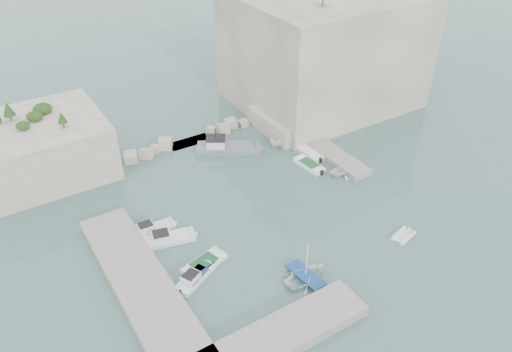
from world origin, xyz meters
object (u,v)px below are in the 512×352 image
motorboat_c (204,266)px  tender_east_d (284,144)px  motorboat_a (153,231)px  work_boat (229,151)px  motorboat_b (170,241)px  tender_east_a (340,175)px  rowboat (305,278)px  motorboat_d (196,279)px  tender_east_b (309,167)px  tender_east_c (309,155)px  inflatable_dinghy (403,237)px

motorboat_c → tender_east_d: size_ratio=1.11×
motorboat_a → work_boat: work_boat is taller
motorboat_a → work_boat: size_ratio=0.57×
motorboat_b → tender_east_d: tender_east_d is taller
motorboat_b → tender_east_d: size_ratio=1.29×
motorboat_b → tender_east_a: (23.53, 0.04, 0.00)m
motorboat_a → tender_east_d: bearing=21.4°
rowboat → tender_east_d: tender_east_d is taller
motorboat_d → tender_east_a: 24.52m
motorboat_c → motorboat_d: motorboat_d is taller
motorboat_c → tender_east_b: 21.86m
tender_east_c → tender_east_d: bearing=17.0°
tender_east_b → motorboat_a: bearing=88.5°
motorboat_d → tender_east_d: size_ratio=1.14×
tender_east_d → motorboat_a: bearing=109.5°
motorboat_b → motorboat_d: same height
motorboat_c → rowboat: (7.55, -6.79, 0.00)m
motorboat_a → tender_east_a: (24.41, -2.35, 0.00)m
rowboat → tender_east_a: (14.55, 12.14, 0.00)m
inflatable_dinghy → tender_east_a: size_ratio=0.88×
motorboat_d → rowboat: (9.07, -5.57, 0.00)m
rowboat → tender_east_c: (14.23, 18.10, 0.00)m
tender_east_a → inflatable_dinghy: bearing=176.0°
motorboat_d → tender_east_b: 23.75m
tender_east_a → work_boat: 15.55m
inflatable_dinghy → motorboat_b: bearing=135.3°
motorboat_d → tender_east_c: (23.31, 12.52, 0.00)m
tender_east_a → tender_east_c: bearing=8.1°
tender_east_c → motorboat_b: bearing=103.3°
tender_east_a → work_boat: size_ratio=0.36×
motorboat_a → tender_east_d: 24.01m
tender_east_b → tender_east_c: size_ratio=1.03×
motorboat_c → work_boat: size_ratio=0.54×
motorboat_a → tender_east_c: (24.09, 3.61, 0.00)m
tender_east_a → tender_east_d: 10.18m
inflatable_dinghy → tender_east_a: tender_east_a is taller
motorboat_c → tender_east_b: size_ratio=1.03×
work_boat → motorboat_b: bearing=-107.8°
motorboat_b → work_boat: bearing=54.4°
motorboat_b → tender_east_c: bearing=27.7°
rowboat → inflatable_dinghy: size_ratio=1.58×
motorboat_b → rowboat: 15.06m
motorboat_b → tender_east_c: (23.21, 6.00, 0.00)m
motorboat_d → work_boat: size_ratio=0.56×
motorboat_b → tender_east_b: motorboat_b is taller
rowboat → inflatable_dinghy: (12.50, -0.72, 0.00)m
motorboat_d → inflatable_dinghy: size_ratio=1.78×
motorboat_d → tender_east_c: size_ratio=1.09×
motorboat_d → rowboat: 10.65m
work_boat → motorboat_c: bearing=-94.9°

